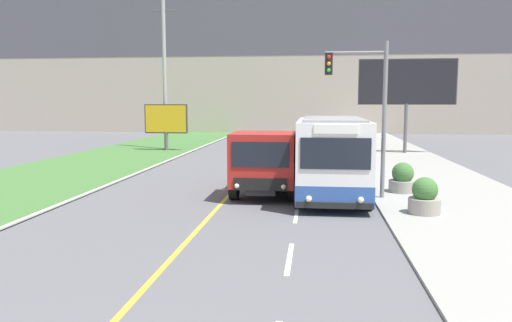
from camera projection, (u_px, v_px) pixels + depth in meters
The scene contains 9 objects.
apartment_block_background at pixel (288, 26), 60.29m from camera, with size 80.00×8.04×25.48m.
city_bus at pixel (332, 159), 18.50m from camera, with size 2.66×5.86×3.06m.
dump_truck at pixel (266, 163), 19.42m from camera, with size 2.46×6.27×2.50m.
utility_pole_far at pixel (164, 71), 37.58m from camera, with size 1.80×0.28×11.79m.
traffic_light_mast at pixel (367, 100), 18.33m from camera, with size 2.28×0.32×5.83m.
billboard_large at pixel (407, 84), 34.29m from camera, with size 6.61×0.24×6.56m.
billboard_small at pixel (166, 120), 36.99m from camera, with size 3.22×0.24×3.45m.
planter_round_near at pixel (425, 198), 15.95m from camera, with size 1.01×1.01×1.18m.
planter_round_second at pixel (403, 179), 19.77m from camera, with size 1.06×1.06×1.18m.
Camera 1 is at (3.28, -3.56, 3.66)m, focal length 35.00 mm.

